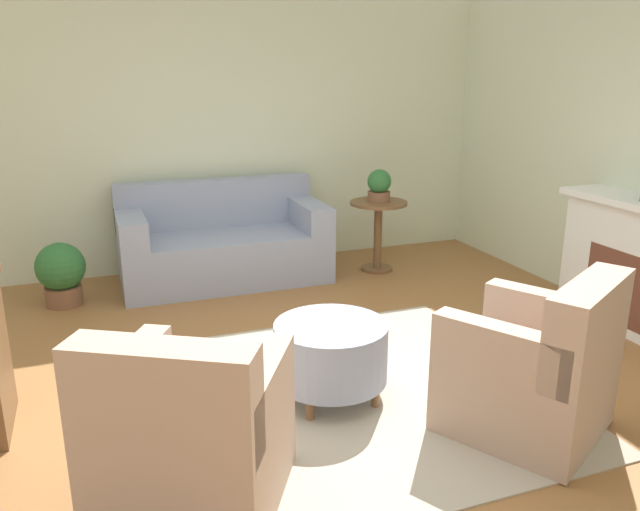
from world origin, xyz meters
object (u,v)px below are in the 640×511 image
(side_table, at_px, (378,224))
(potted_plant_on_side_table, at_px, (379,186))
(armchair_left, at_px, (190,439))
(armchair_right, at_px, (535,371))
(potted_plant_floor, at_px, (61,272))
(couch, at_px, (223,245))
(ottoman_table, at_px, (331,352))

(side_table, distance_m, potted_plant_on_side_table, 0.38)
(potted_plant_on_side_table, bearing_deg, armchair_left, -128.29)
(armchair_right, xyz_separation_m, potted_plant_floor, (-2.48, 3.00, -0.07))
(armchair_left, relative_size, armchair_right, 1.00)
(armchair_right, height_order, potted_plant_floor, armchair_right)
(side_table, height_order, potted_plant_on_side_table, potted_plant_on_side_table)
(couch, relative_size, armchair_left, 1.80)
(couch, relative_size, potted_plant_on_side_table, 6.06)
(potted_plant_floor, bearing_deg, potted_plant_on_side_table, -1.08)
(potted_plant_on_side_table, relative_size, potted_plant_floor, 0.58)
(couch, distance_m, side_table, 1.53)
(ottoman_table, bearing_deg, couch, 93.02)
(ottoman_table, bearing_deg, potted_plant_floor, 124.58)
(couch, distance_m, potted_plant_on_side_table, 1.61)
(couch, bearing_deg, armchair_left, -104.44)
(armchair_right, bearing_deg, potted_plant_floor, 129.60)
(potted_plant_floor, bearing_deg, armchair_left, -78.47)
(potted_plant_on_side_table, height_order, potted_plant_floor, potted_plant_on_side_table)
(ottoman_table, height_order, potted_plant_on_side_table, potted_plant_on_side_table)
(armchair_right, relative_size, potted_plant_floor, 1.94)
(armchair_left, distance_m, side_table, 3.76)
(armchair_right, distance_m, side_table, 2.99)
(couch, xyz_separation_m, ottoman_table, (0.13, -2.48, -0.03))
(couch, distance_m, armchair_right, 3.37)
(ottoman_table, bearing_deg, armchair_right, -38.43)
(side_table, xyz_separation_m, potted_plant_floor, (-2.94, 0.06, -0.19))
(armchair_right, relative_size, ottoman_table, 1.54)
(ottoman_table, bearing_deg, potted_plant_on_side_table, 58.32)
(armchair_right, bearing_deg, ottoman_table, 141.57)
(armchair_left, distance_m, potted_plant_on_side_table, 3.79)
(side_table, distance_m, potted_plant_floor, 2.95)
(couch, bearing_deg, armchair_right, -71.92)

